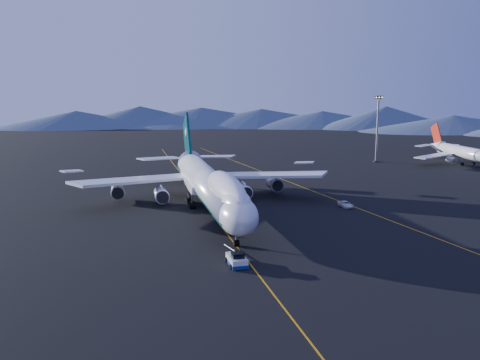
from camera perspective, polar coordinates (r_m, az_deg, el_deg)
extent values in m
plane|color=black|center=(116.08, -3.35, -3.22)|extent=(500.00, 500.00, 0.00)
cube|color=#CC880C|center=(116.08, -3.35, -3.21)|extent=(0.25, 220.00, 0.01)
cube|color=#CC880C|center=(133.68, 8.64, -1.50)|extent=(28.08, 198.09, 0.01)
cone|color=#48576E|center=(343.86, -17.06, 6.40)|extent=(100.00, 100.00, 12.00)
cone|color=#48576E|center=(348.46, -4.13, 6.88)|extent=(100.00, 100.00, 12.00)
cone|color=#48576E|center=(344.72, 8.79, 6.74)|extent=(100.00, 100.00, 12.00)
cone|color=#48576E|center=(332.79, 21.85, 6.00)|extent=(100.00, 100.00, 12.00)
cylinder|color=silver|center=(114.89, -3.38, -0.50)|extent=(6.50, 56.00, 6.50)
ellipsoid|color=silver|center=(88.10, -0.18, -3.86)|extent=(6.50, 10.40, 6.50)
ellipsoid|color=silver|center=(96.59, -1.47, -1.07)|extent=(5.13, 25.16, 5.85)
cube|color=black|center=(85.92, 0.12, -3.40)|extent=(3.60, 1.61, 1.29)
cone|color=silver|center=(146.93, -5.65, 2.18)|extent=(6.50, 12.00, 6.50)
cube|color=#033839|center=(116.03, -3.47, -0.85)|extent=(6.24, 60.00, 1.10)
cube|color=silver|center=(120.42, -3.84, -0.53)|extent=(7.50, 13.00, 1.60)
cube|color=silver|center=(124.69, -10.89, 0.00)|extent=(30.62, 23.28, 2.83)
cube|color=silver|center=(129.16, 2.06, 0.54)|extent=(30.62, 23.28, 2.83)
cylinder|color=slate|center=(121.62, -8.40, -1.53)|extent=(2.90, 5.50, 2.90)
cylinder|color=slate|center=(127.57, -12.92, -1.12)|extent=(2.90, 5.50, 2.90)
cylinder|color=slate|center=(124.64, 0.33, -1.12)|extent=(2.90, 5.50, 2.90)
cylinder|color=slate|center=(133.27, 3.63, -0.39)|extent=(2.90, 5.50, 2.90)
cube|color=#033839|center=(145.32, -5.63, 4.07)|extent=(0.55, 14.11, 15.94)
cube|color=silver|center=(147.54, -8.62, 2.30)|extent=(12.39, 9.47, 0.98)
cube|color=silver|center=(149.52, -2.88, 2.51)|extent=(12.39, 9.47, 0.98)
cylinder|color=black|center=(90.87, -0.40, -6.72)|extent=(0.90, 1.10, 1.10)
cube|color=silver|center=(81.72, -0.35, -8.51)|extent=(2.46, 4.83, 1.20)
cube|color=navy|center=(81.86, -0.35, -8.80)|extent=(2.57, 5.04, 0.54)
cube|color=black|center=(81.44, -0.35, -7.93)|extent=(1.77, 1.77, 0.98)
cylinder|color=silver|center=(191.92, 23.59, 2.53)|extent=(4.12, 34.67, 4.12)
cone|color=silver|center=(208.53, 20.22, 3.44)|extent=(4.12, 7.58, 4.12)
cube|color=silver|center=(190.19, 19.98, 2.45)|extent=(18.19, 12.28, 0.38)
cylinder|color=slate|center=(190.87, 21.63, 1.97)|extent=(2.06, 3.79, 2.06)
cube|color=red|center=(208.56, 20.21, 4.58)|extent=(0.38, 7.39, 8.73)
imported|color=silver|center=(120.73, 11.19, -2.55)|extent=(2.19, 4.74, 1.32)
cylinder|color=black|center=(191.65, 14.28, 1.95)|extent=(2.10, 2.10, 0.35)
cylinder|color=slate|center=(190.42, 14.43, 5.16)|extent=(0.61, 0.61, 21.91)
cube|color=black|center=(189.79, 14.58, 8.53)|extent=(2.80, 0.70, 1.05)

